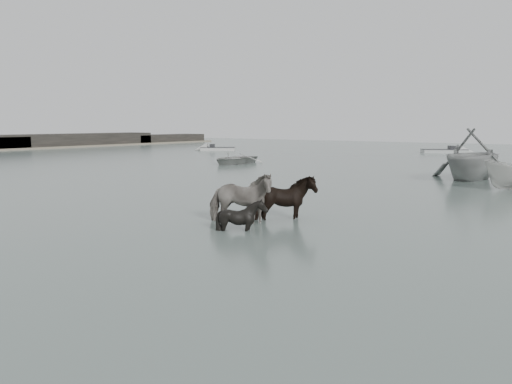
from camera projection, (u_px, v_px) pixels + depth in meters
ground at (250, 226)px, 15.00m from camera, size 140.00×140.00×0.00m
pony_pinto at (240, 195)px, 15.19m from camera, size 2.33×1.67×1.80m
pony_dark at (284, 194)px, 15.70m from camera, size 1.91×2.06×1.71m
pony_black at (242, 208)px, 14.21m from camera, size 1.33×1.22×1.30m
rowboat_lead at (234, 157)px, 38.10m from camera, size 3.40×4.66×0.94m
rowboat_trail at (473, 153)px, 27.07m from camera, size 5.64×6.28×2.94m
skiff_outer at (218, 147)px, 56.61m from camera, size 5.33×4.28×0.75m
skiff_far at (444, 149)px, 52.15m from camera, size 6.14×4.72×0.75m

